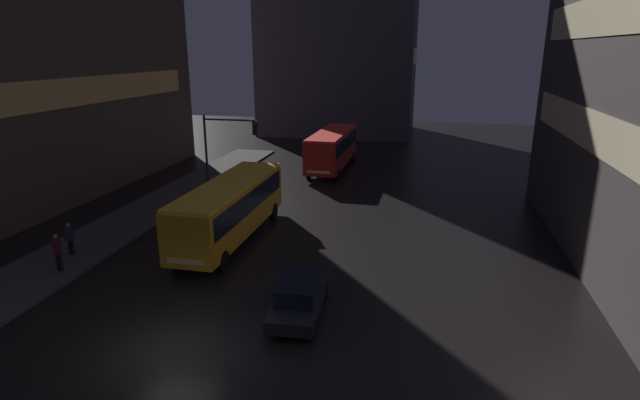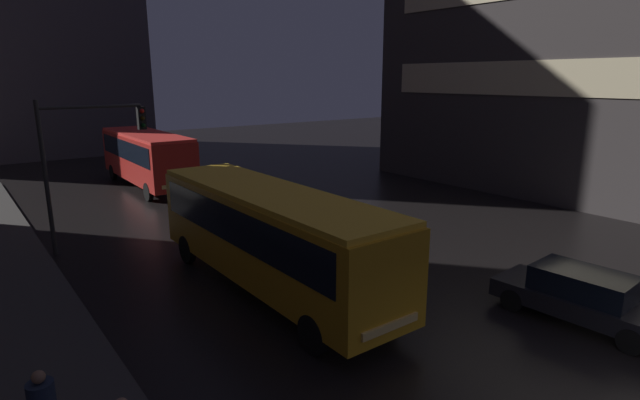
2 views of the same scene
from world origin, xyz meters
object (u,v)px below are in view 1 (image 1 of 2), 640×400
(car_taxi, at_px, (299,296))
(pedestrian_far, at_px, (57,249))
(bus_far, at_px, (332,146))
(pedestrian_mid, at_px, (69,236))
(bus_near, at_px, (230,205))
(traffic_light_main, at_px, (224,142))

(car_taxi, relative_size, pedestrian_far, 2.52)
(bus_far, xyz_separation_m, pedestrian_far, (-8.23, -23.30, -0.81))
(pedestrian_far, bearing_deg, bus_far, 45.79)
(bus_far, distance_m, pedestrian_mid, 23.32)
(bus_near, distance_m, pedestrian_far, 8.41)
(bus_near, distance_m, bus_far, 17.67)
(bus_near, distance_m, pedestrian_mid, 7.99)
(car_taxi, xyz_separation_m, traffic_light_main, (-9.00, 14.49, 3.21))
(bus_near, bearing_deg, pedestrian_mid, 30.08)
(pedestrian_mid, relative_size, traffic_light_main, 0.29)
(pedestrian_far, bearing_deg, traffic_light_main, 53.85)
(bus_near, relative_size, car_taxi, 2.32)
(car_taxi, height_order, pedestrian_mid, pedestrian_mid)
(pedestrian_mid, relative_size, pedestrian_far, 0.91)
(pedestrian_mid, bearing_deg, car_taxi, -47.57)
(pedestrian_far, height_order, traffic_light_main, traffic_light_main)
(bus_far, distance_m, traffic_light_main, 11.55)
(pedestrian_mid, xyz_separation_m, traffic_light_main, (3.51, 11.53, 2.81))
(bus_far, relative_size, traffic_light_main, 1.76)
(bus_far, height_order, traffic_light_main, traffic_light_main)
(bus_near, height_order, bus_far, bus_far)
(bus_far, height_order, pedestrian_mid, bus_far)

